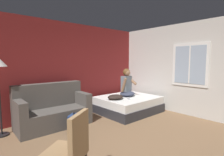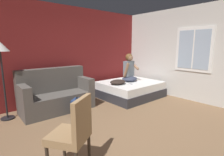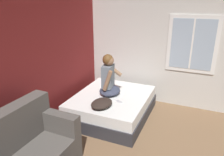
{
  "view_description": "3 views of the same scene",
  "coord_description": "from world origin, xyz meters",
  "px_view_note": "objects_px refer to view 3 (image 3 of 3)",
  "views": [
    {
      "loc": [
        -2.09,
        -1.88,
        1.6
      ],
      "look_at": [
        0.83,
        1.42,
        1.16
      ],
      "focal_mm": 28.0,
      "sensor_mm": 36.0,
      "label": 1
    },
    {
      "loc": [
        -2.09,
        -1.88,
        1.6
      ],
      "look_at": [
        0.86,
        1.56,
        0.75
      ],
      "focal_mm": 28.0,
      "sensor_mm": 36.0,
      "label": 2
    },
    {
      "loc": [
        -2.04,
        0.15,
        2.44
      ],
      "look_at": [
        1.24,
        1.56,
        1.11
      ],
      "focal_mm": 35.0,
      "sensor_mm": 36.0,
      "label": 3
    }
  ],
  "objects_px": {
    "bed": "(112,106)",
    "person_seated": "(109,78)",
    "throw_pillow": "(102,103)",
    "cell_phone": "(119,101)"
  },
  "relations": [
    {
      "from": "person_seated",
      "to": "bed",
      "type": "bearing_deg",
      "value": -117.92
    },
    {
      "from": "person_seated",
      "to": "cell_phone",
      "type": "relative_size",
      "value": 6.08
    },
    {
      "from": "bed",
      "to": "throw_pillow",
      "type": "distance_m",
      "value": 0.63
    },
    {
      "from": "cell_phone",
      "to": "person_seated",
      "type": "bearing_deg",
      "value": -103.41
    },
    {
      "from": "person_seated",
      "to": "cell_phone",
      "type": "distance_m",
      "value": 0.56
    },
    {
      "from": "throw_pillow",
      "to": "cell_phone",
      "type": "relative_size",
      "value": 3.33
    },
    {
      "from": "bed",
      "to": "person_seated",
      "type": "bearing_deg",
      "value": 62.08
    },
    {
      "from": "bed",
      "to": "person_seated",
      "type": "height_order",
      "value": "person_seated"
    },
    {
      "from": "throw_pillow",
      "to": "person_seated",
      "type": "bearing_deg",
      "value": 10.74
    },
    {
      "from": "person_seated",
      "to": "cell_phone",
      "type": "height_order",
      "value": "person_seated"
    }
  ]
}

